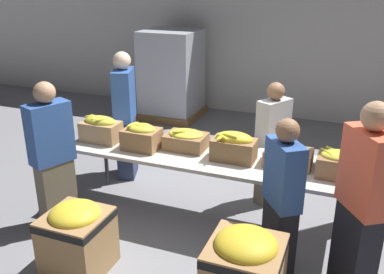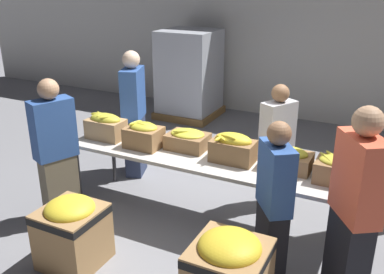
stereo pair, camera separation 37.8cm
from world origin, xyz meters
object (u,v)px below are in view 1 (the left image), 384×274
banana_box_1 (141,136)px  banana_box_5 (339,163)px  banana_box_2 (186,139)px  sorting_table (209,159)px  volunteer_2 (53,158)px  donation_bin_1 (244,273)px  volunteer_4 (125,117)px  volunteer_1 (282,201)px  donation_bin_0 (77,236)px  banana_box_4 (288,155)px  volunteer_3 (362,205)px  banana_box_3 (234,146)px  pallet_stack_0 (172,75)px  volunteer_0 (272,145)px  banana_box_0 (101,128)px

banana_box_1 → banana_box_5: 2.10m
banana_box_2 → sorting_table: bearing=-15.1°
volunteer_2 → donation_bin_1: bearing=-81.3°
banana_box_1 → volunteer_4: size_ratio=0.23×
volunteer_1 → donation_bin_1: bearing=131.1°
volunteer_2 → banana_box_5: bearing=-53.8°
donation_bin_0 → banana_box_4: bearing=38.0°
banana_box_4 → volunteer_3: size_ratio=0.27×
banana_box_1 → volunteer_1: bearing=-17.3°
sorting_table → banana_box_2: banana_box_2 is taller
sorting_table → banana_box_4: size_ratio=6.82×
banana_box_3 → pallet_stack_0: pallet_stack_0 is taller
banana_box_5 → donation_bin_0: bearing=-150.3°
banana_box_5 → donation_bin_1: size_ratio=0.52×
banana_box_4 → volunteer_3: (0.73, -0.70, -0.05)m
donation_bin_1 → pallet_stack_0: pallet_stack_0 is taller
sorting_table → banana_box_3: banana_box_3 is taller
sorting_table → volunteer_3: bearing=-22.3°
banana_box_5 → donation_bin_1: bearing=-115.0°
volunteer_2 → volunteer_4: (0.07, 1.42, 0.04)m
donation_bin_1 → banana_box_5: bearing=65.0°
volunteer_0 → pallet_stack_0: pallet_stack_0 is taller
volunteer_4 → banana_box_4: bearing=54.7°
banana_box_0 → banana_box_4: bearing=3.2°
banana_box_5 → pallet_stack_0: size_ratio=0.24×
pallet_stack_0 → donation_bin_0: bearing=-76.8°
donation_bin_1 → banana_box_0: bearing=149.8°
banana_box_0 → volunteer_2: 0.69m
banana_box_0 → volunteer_3: size_ratio=0.26×
banana_box_0 → volunteer_4: 0.79m
banana_box_5 → volunteer_3: bearing=-69.7°
banana_box_3 → banana_box_5: (1.06, 0.00, -0.03)m
banana_box_0 → volunteer_1: bearing=-14.0°
volunteer_1 → volunteer_3: volunteer_3 is taller
banana_box_5 → volunteer_2: bearing=-166.3°
volunteer_0 → pallet_stack_0: 3.67m
banana_box_4 → volunteer_0: 0.72m
donation_bin_1 → pallet_stack_0: 5.38m
banana_box_1 → donation_bin_0: 1.31m
sorting_table → banana_box_5: (1.33, -0.02, 0.18)m
banana_box_5 → volunteer_3: size_ratio=0.23×
sorting_table → volunteer_2: volunteer_2 is taller
pallet_stack_0 → volunteer_0: bearing=-47.0°
banana_box_1 → banana_box_5: size_ratio=0.98×
sorting_table → volunteer_3: (1.56, -0.64, 0.11)m
banana_box_5 → volunteer_4: volunteer_4 is taller
banana_box_4 → volunteer_1: (0.07, -0.68, -0.16)m
donation_bin_0 → banana_box_1: bearing=85.6°
banana_box_1 → banana_box_2: banana_box_1 is taller
volunteer_2 → volunteer_3: bearing=-66.1°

